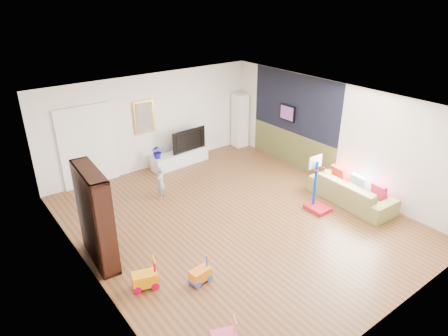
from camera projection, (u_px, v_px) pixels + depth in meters
floor at (235, 220)px, 9.09m from camera, size 6.50×7.50×0.00m
ceiling at (236, 104)px, 7.95m from camera, size 6.50×7.50×0.00m
wall_back at (152, 122)px, 11.23m from camera, size 6.50×0.00×2.70m
wall_front at (396, 251)px, 5.81m from camera, size 6.50×0.00×2.70m
wall_left at (85, 214)px, 6.74m from camera, size 0.00×7.50×2.70m
wall_right at (333, 134)px, 10.30m from camera, size 0.00×7.50×2.70m
navy_accent at (295, 104)px, 11.10m from camera, size 0.01×3.20×1.70m
olive_wainscot at (291, 149)px, 11.66m from camera, size 0.01×3.20×1.00m
doorway at (88, 147)px, 10.28m from camera, size 1.45×0.06×2.10m
painting_back at (144, 117)px, 10.98m from camera, size 0.62×0.06×0.92m
artwork_right at (287, 113)px, 11.33m from camera, size 0.04×0.56×0.46m
media_console at (180, 158)px, 11.77m from camera, size 1.79×0.54×0.41m
tall_cabinet at (240, 120)px, 12.88m from camera, size 0.42×0.42×1.74m
bookshelf at (95, 217)px, 7.39m from camera, size 0.43×1.33×1.91m
sofa at (352, 192)px, 9.65m from camera, size 0.93×2.16×0.62m
basketball_hoop at (320, 185)px, 9.20m from camera, size 0.47×0.57×1.33m
ride_on_yellow at (144, 274)px, 6.94m from camera, size 0.49×0.39×0.58m
ride_on_orange at (200, 271)px, 7.09m from camera, size 0.40×0.27×0.50m
ride_on_pink at (224, 334)px, 5.80m from camera, size 0.44×0.36×0.50m
child at (161, 183)px, 9.84m from camera, size 0.37×0.34×0.85m
tv at (187, 139)px, 11.71m from camera, size 1.14×0.24×0.65m
vase_plant at (158, 151)px, 11.18m from camera, size 0.44×0.41×0.40m
pillow_left at (379, 192)px, 9.28m from camera, size 0.13×0.39×0.38m
pillow_center at (359, 183)px, 9.67m from camera, size 0.16×0.43×0.42m
pillow_right at (339, 174)px, 10.13m from camera, size 0.16×0.42×0.41m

